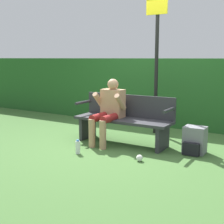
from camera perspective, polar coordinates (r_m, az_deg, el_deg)
The scene contains 9 objects.
ground_plane at distance 5.40m, azimuth 1.92°, elevation -5.79°, with size 40.00×40.00×0.00m, color #426B33.
hedge_back at distance 6.93m, azimuth 9.59°, elevation 3.66°, with size 12.00×0.59×1.44m.
park_bench at distance 5.35m, azimuth 2.28°, elevation -1.24°, with size 1.70×0.50×0.82m.
person_seated at distance 5.31m, azimuth -0.54°, elevation 0.66°, with size 0.52×0.66×1.10m.
backpack at distance 4.98m, azimuth 14.83°, elevation -5.10°, with size 0.33×0.35×0.41m.
water_bottle at distance 4.85m, azimuth -6.27°, elevation -6.40°, with size 0.07×0.07×0.22m.
signpost at distance 6.03m, azimuth 8.13°, elevation 10.21°, with size 0.41×0.09×2.59m.
parked_car at distance 17.95m, azimuth 7.96°, elevation 7.08°, with size 2.99×4.34×1.26m.
litter_crumple at distance 4.51m, azimuth 5.05°, elevation -8.39°, with size 0.10×0.10×0.10m.
Camera 1 is at (2.54, -4.53, 1.46)m, focal length 50.00 mm.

